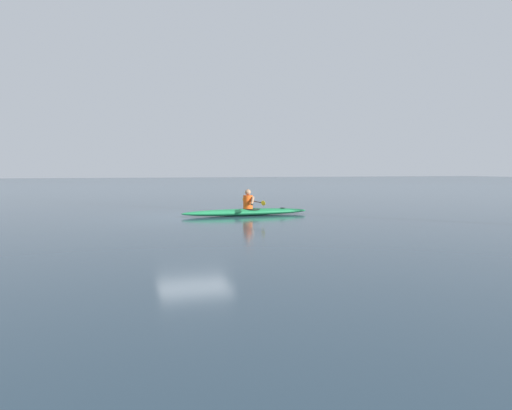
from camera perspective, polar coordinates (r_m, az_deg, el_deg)
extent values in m
plane|color=#283D4C|center=(17.09, -7.23, -1.41)|extent=(160.00, 160.00, 0.00)
ellipsoid|color=#19723F|center=(17.55, -1.16, -0.83)|extent=(4.72, 0.88, 0.24)
torus|color=black|center=(17.61, -0.55, -0.49)|extent=(0.65, 0.65, 0.04)
cylinder|color=black|center=(18.04, 3.09, -0.35)|extent=(0.18, 0.18, 0.02)
cylinder|color=#E04C14|center=(17.55, -0.95, 0.35)|extent=(0.34, 0.34, 0.48)
sphere|color=#936B4C|center=(17.53, -0.95, 1.50)|extent=(0.21, 0.21, 0.21)
cylinder|color=black|center=(17.61, -0.33, 0.45)|extent=(0.11, 2.08, 0.03)
ellipsoid|color=gold|center=(18.59, -1.38, 0.65)|extent=(0.06, 0.40, 0.17)
ellipsoid|color=gold|center=(16.64, 0.85, 0.23)|extent=(0.06, 0.40, 0.17)
cylinder|color=#936B4C|center=(17.83, -0.98, 0.59)|extent=(0.23, 0.27, 0.34)
cylinder|color=#936B4C|center=(17.32, -0.41, 0.48)|extent=(0.22, 0.28, 0.34)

